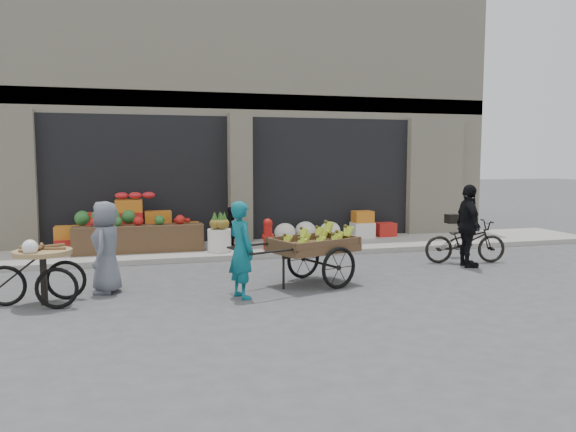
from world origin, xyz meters
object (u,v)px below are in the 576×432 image
object	(u,v)px
tricycle_cart	(43,268)
vendor_grey	(106,247)
bicycle	(465,242)
pineapple_bin	(219,240)
fire_hydrant	(268,233)
vendor_woman	(241,250)
orange_bucket	(289,242)
cyclist	(468,226)
seated_person	(232,227)
banana_cart	(311,243)

from	to	relation	value
tricycle_cart	vendor_grey	distance (m)	1.06
tricycle_cart	bicycle	size ratio (longest dim) A/B	0.85
pineapple_bin	vendor_grey	world-z (taller)	vendor_grey
fire_hydrant	vendor_woman	size ratio (longest dim) A/B	0.46
orange_bucket	cyclist	xyz separation A→B (m)	(3.05, -2.44, 0.57)
tricycle_cart	bicycle	bearing A→B (deg)	15.93
seated_person	cyclist	xyz separation A→B (m)	(4.25, -3.14, 0.25)
vendor_woman	vendor_grey	bearing A→B (deg)	46.90
bicycle	pineapple_bin	bearing A→B (deg)	77.26
fire_hydrant	vendor_grey	distance (m)	4.39
fire_hydrant	cyclist	bearing A→B (deg)	-35.10
pineapple_bin	vendor_woman	size ratio (longest dim) A/B	0.34
pineapple_bin	tricycle_cart	distance (m)	4.64
bicycle	tricycle_cart	bearing A→B (deg)	109.85
pineapple_bin	tricycle_cart	size ratio (longest dim) A/B	0.36
vendor_woman	tricycle_cart	world-z (taller)	vendor_woman
tricycle_cart	cyclist	xyz separation A→B (m)	(7.83, 0.83, 0.27)
pineapple_bin	orange_bucket	size ratio (longest dim) A/B	1.62
fire_hydrant	vendor_grey	world-z (taller)	vendor_grey
pineapple_bin	cyclist	distance (m)	5.32
pineapple_bin	bicycle	size ratio (longest dim) A/B	0.30
seated_person	vendor_grey	world-z (taller)	vendor_grey
vendor_woman	cyclist	world-z (taller)	cyclist
pineapple_bin	vendor_woman	xyz separation A→B (m)	(-0.24, -3.77, 0.40)
cyclist	vendor_woman	bearing A→B (deg)	115.17
orange_bucket	pineapple_bin	bearing A→B (deg)	176.42
seated_person	cyclist	world-z (taller)	cyclist
tricycle_cart	orange_bucket	bearing A→B (deg)	41.62
seated_person	tricycle_cart	bearing A→B (deg)	-142.00
fire_hydrant	tricycle_cart	distance (m)	5.42
vendor_woman	tricycle_cart	bearing A→B (deg)	63.82
orange_bucket	seated_person	distance (m)	1.42
seated_person	vendor_woman	bearing A→B (deg)	-108.32
orange_bucket	vendor_woman	bearing A→B (deg)	-116.62
vendor_grey	bicycle	bearing A→B (deg)	108.29
orange_bucket	banana_cart	size ratio (longest dim) A/B	0.12
banana_cart	orange_bucket	bearing A→B (deg)	62.03
seated_person	banana_cart	xyz separation A→B (m)	(0.70, -3.80, 0.15)
cyclist	seated_person	bearing A→B (deg)	64.61
vendor_woman	banana_cart	bearing A→B (deg)	-85.72
seated_person	banana_cart	distance (m)	3.87
orange_bucket	vendor_grey	xyz separation A→B (m)	(-3.89, -2.73, 0.48)
vendor_grey	seated_person	bearing A→B (deg)	154.69
fire_hydrant	orange_bucket	distance (m)	0.55
banana_cart	tricycle_cart	size ratio (longest dim) A/B	1.78
pineapple_bin	tricycle_cart	world-z (taller)	tricycle_cart
pineapple_bin	tricycle_cart	xyz separation A→B (m)	(-3.18, -3.38, 0.20)
seated_person	vendor_woman	distance (m)	4.42
orange_bucket	vendor_woman	world-z (taller)	vendor_woman
banana_cart	vendor_woman	world-z (taller)	vendor_woman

